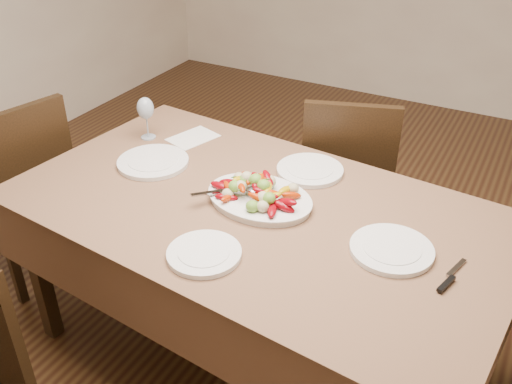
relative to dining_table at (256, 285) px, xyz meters
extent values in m
plane|color=#3B2312|center=(0.05, 0.10, -0.38)|extent=(6.00, 6.00, 0.00)
cube|color=brown|center=(0.00, 0.00, 0.00)|extent=(1.94, 1.22, 0.76)
ellipsoid|color=white|center=(0.00, 0.03, 0.39)|extent=(0.43, 0.34, 0.02)
cylinder|color=white|center=(-0.53, 0.08, 0.39)|extent=(0.29, 0.29, 0.02)
cylinder|color=white|center=(0.52, -0.03, 0.39)|extent=(0.27, 0.27, 0.02)
cylinder|color=white|center=(0.07, 0.33, 0.39)|extent=(0.27, 0.27, 0.02)
cylinder|color=white|center=(-0.01, -0.34, 0.39)|extent=(0.24, 0.24, 0.02)
cube|color=silver|center=(-0.52, 0.36, 0.38)|extent=(0.21, 0.24, 0.00)
camera|label=1|loc=(0.83, -1.54, 1.53)|focal=40.00mm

